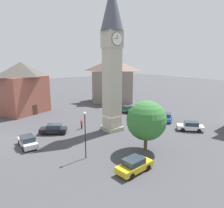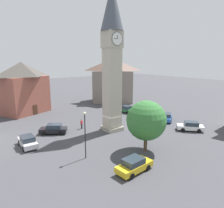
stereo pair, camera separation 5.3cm
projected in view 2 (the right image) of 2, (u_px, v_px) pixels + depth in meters
ground_plane at (112, 130)px, 34.25m from camera, size 200.00×200.00×0.00m
clock_tower at (112, 46)px, 31.45m from camera, size 3.44×3.44×22.71m
car_blue_kerb at (28, 141)px, 27.41m from camera, size 1.85×4.15×1.53m
car_silver_kerb at (190, 126)px, 33.63m from camera, size 4.04×4.18×1.53m
car_red_corner at (126, 109)px, 45.29m from camera, size 2.00×4.22×1.53m
car_white_side at (134, 165)px, 21.26m from camera, size 4.27×2.10×1.53m
car_black_far at (54, 129)px, 32.32m from camera, size 4.39×3.64×1.53m
car_green_alley at (167, 117)px, 38.98m from camera, size 4.33×3.79×1.53m
pedestrian at (82, 123)px, 34.52m from camera, size 0.51×0.36×1.69m
tree at (146, 121)px, 25.56m from camera, size 4.97×4.97×6.49m
building_corner_back at (23, 87)px, 44.14m from camera, size 11.30×10.10×10.93m
building_hall_far at (113, 80)px, 56.18m from camera, size 13.27×12.53×11.65m
lamp_post at (85, 128)px, 23.63m from camera, size 0.36×0.36×5.63m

